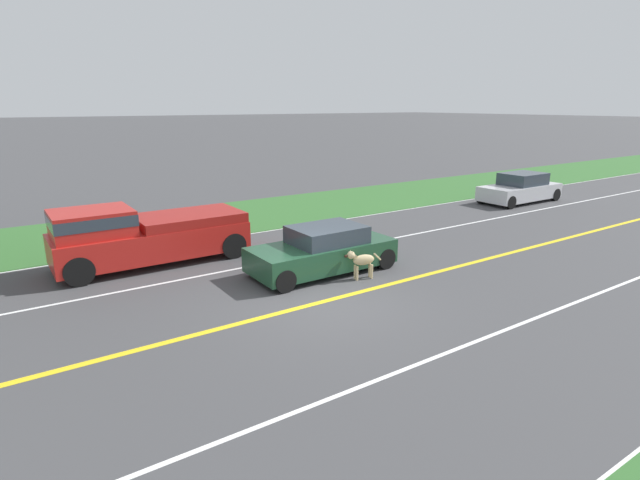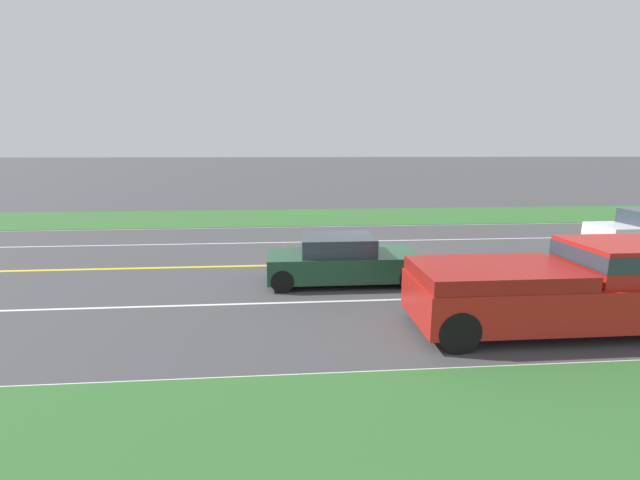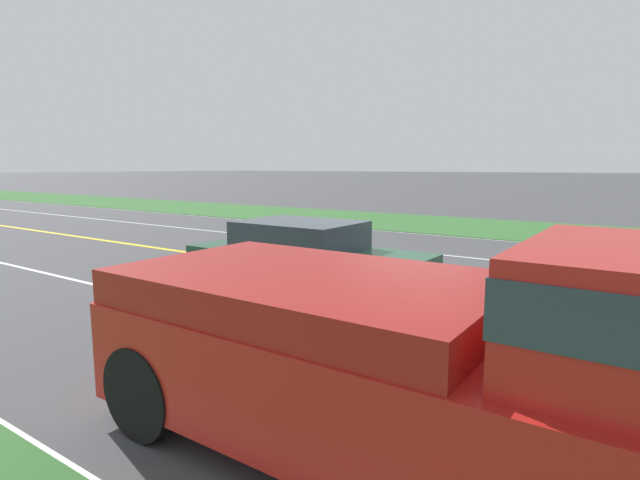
# 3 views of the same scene
# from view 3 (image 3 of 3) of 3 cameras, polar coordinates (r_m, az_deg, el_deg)

# --- Properties ---
(ground_plane) EXTENTS (400.00, 400.00, 0.00)m
(ground_plane) POSITION_cam_3_polar(r_m,az_deg,el_deg) (9.84, 10.81, -5.10)
(ground_plane) COLOR #424244
(centre_divider_line) EXTENTS (0.18, 160.00, 0.01)m
(centre_divider_line) POSITION_cam_3_polar(r_m,az_deg,el_deg) (9.84, 10.81, -5.08)
(centre_divider_line) COLOR yellow
(centre_divider_line) RESTS_ON ground
(lane_edge_line_right) EXTENTS (0.14, 160.00, 0.01)m
(lane_edge_line_right) POSITION_cam_3_polar(r_m,az_deg,el_deg) (4.79, -28.58, -20.95)
(lane_edge_line_right) COLOR white
(lane_edge_line_right) RESTS_ON ground
(lane_edge_line_left) EXTENTS (0.14, 160.00, 0.01)m
(lane_edge_line_left) POSITION_cam_3_polar(r_m,az_deg,el_deg) (16.39, 20.78, -0.10)
(lane_edge_line_left) COLOR white
(lane_edge_line_left) RESTS_ON ground
(lane_dash_same_dir) EXTENTS (0.10, 160.00, 0.01)m
(lane_dash_same_dir) POSITION_cam_3_polar(r_m,az_deg,el_deg) (6.90, -1.27, -10.79)
(lane_dash_same_dir) COLOR white
(lane_dash_same_dir) RESTS_ON ground
(lane_dash_oncoming) EXTENTS (0.10, 160.00, 0.01)m
(lane_dash_oncoming) POSITION_cam_3_polar(r_m,az_deg,el_deg) (13.05, 17.05, -1.98)
(lane_dash_oncoming) COLOR white
(lane_dash_oncoming) RESTS_ON ground
(grass_verge_left) EXTENTS (6.00, 160.00, 0.03)m
(grass_verge_left) POSITION_cam_3_polar(r_m,az_deg,el_deg) (19.29, 22.94, 1.01)
(grass_verge_left) COLOR #33662D
(grass_verge_left) RESTS_ON ground
(ego_car) EXTENTS (1.81, 4.21, 1.33)m
(ego_car) POSITION_cam_3_polar(r_m,az_deg,el_deg) (8.69, -1.61, -2.53)
(ego_car) COLOR #1E472D
(ego_car) RESTS_ON ground
(dog) EXTENTS (0.39, 1.10, 0.85)m
(dog) POSITION_cam_3_polar(r_m,az_deg,el_deg) (9.88, -0.10, -1.67)
(dog) COLOR #D1B784
(dog) RESTS_ON ground
(pickup_truck) EXTENTS (2.05, 5.57, 1.83)m
(pickup_truck) POSITION_cam_3_polar(r_m,az_deg,el_deg) (3.71, 17.41, -13.16)
(pickup_truck) COLOR red
(pickup_truck) RESTS_ON ground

